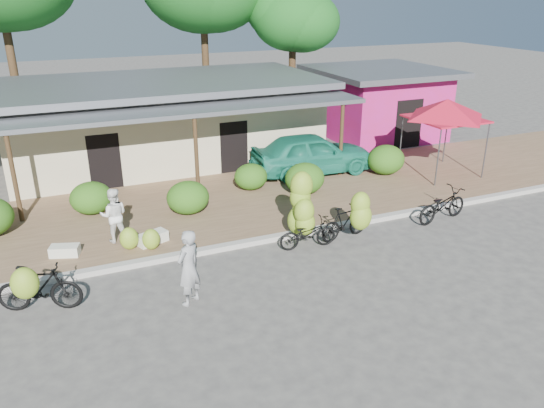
% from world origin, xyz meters
% --- Properties ---
extents(ground, '(100.00, 100.00, 0.00)m').
position_xyz_m(ground, '(0.00, 0.00, 0.00)').
color(ground, '#464441').
rests_on(ground, ground).
extents(sidewalk, '(60.00, 6.00, 0.12)m').
position_xyz_m(sidewalk, '(0.00, 5.00, 0.06)').
color(sidewalk, '#866748').
rests_on(sidewalk, ground).
extents(curb, '(60.00, 0.25, 0.15)m').
position_xyz_m(curb, '(0.00, 2.00, 0.07)').
color(curb, '#A8A399').
rests_on(curb, ground).
extents(shop_main, '(13.00, 8.50, 3.35)m').
position_xyz_m(shop_main, '(0.00, 10.93, 1.72)').
color(shop_main, beige).
rests_on(shop_main, ground).
extents(shop_pink, '(6.00, 6.00, 3.25)m').
position_xyz_m(shop_pink, '(10.50, 10.99, 1.67)').
color(shop_pink, '#B71C7B').
rests_on(shop_pink, ground).
extents(tree_near_right, '(4.29, 4.10, 7.14)m').
position_xyz_m(tree_near_right, '(7.31, 14.61, 5.54)').
color(tree_near_right, '#43311B').
rests_on(tree_near_right, ground).
extents(hedge_1, '(1.31, 1.18, 1.03)m').
position_xyz_m(hedge_1, '(-3.53, 5.86, 0.63)').
color(hedge_1, '#2A5B14').
rests_on(hedge_1, sidewalk).
extents(hedge_2, '(1.34, 1.21, 1.05)m').
position_xyz_m(hedge_2, '(-0.73, 4.67, 0.64)').
color(hedge_2, '#2A5B14').
rests_on(hedge_2, sidewalk).
extents(hedge_3, '(1.19, 1.07, 0.93)m').
position_xyz_m(hedge_3, '(1.88, 5.93, 0.58)').
color(hedge_3, '#2A5B14').
rests_on(hedge_3, sidewalk).
extents(hedge_4, '(1.39, 1.25, 1.09)m').
position_xyz_m(hedge_4, '(3.44, 4.81, 0.66)').
color(hedge_4, '#2A5B14').
rests_on(hedge_4, sidewalk).
extents(hedge_5, '(1.45, 1.30, 1.13)m').
position_xyz_m(hedge_5, '(7.25, 5.48, 0.68)').
color(hedge_5, '#2A5B14').
rests_on(hedge_5, sidewalk).
extents(red_canopy, '(3.50, 3.50, 2.86)m').
position_xyz_m(red_canopy, '(9.25, 4.75, 2.61)').
color(red_canopy, '#59595E').
rests_on(red_canopy, sidewalk).
extents(bike_left, '(1.94, 1.40, 1.42)m').
position_xyz_m(bike_left, '(-5.18, 0.68, 0.64)').
color(bike_left, black).
rests_on(bike_left, ground).
extents(bike_center, '(1.68, 1.20, 2.07)m').
position_xyz_m(bike_center, '(1.77, 1.50, 0.84)').
color(bike_center, black).
rests_on(bike_center, ground).
extents(bike_right, '(1.72, 1.27, 1.63)m').
position_xyz_m(bike_right, '(3.04, 1.10, 0.71)').
color(bike_right, black).
rests_on(bike_right, ground).
extents(bike_far_right, '(2.07, 1.01, 1.04)m').
position_xyz_m(bike_far_right, '(6.43, 1.24, 0.52)').
color(bike_far_right, black).
rests_on(bike_far_right, ground).
extents(loose_banana_a, '(0.51, 0.43, 0.63)m').
position_xyz_m(loose_banana_a, '(-2.86, 2.83, 0.44)').
color(loose_banana_a, '#9BBA2E').
rests_on(loose_banana_a, sidewalk).
extents(loose_banana_b, '(0.48, 0.41, 0.60)m').
position_xyz_m(loose_banana_b, '(-2.32, 2.58, 0.42)').
color(loose_banana_b, '#9BBA2E').
rests_on(loose_banana_b, sidewalk).
extents(loose_banana_c, '(0.57, 0.48, 0.71)m').
position_xyz_m(loose_banana_c, '(2.44, 2.88, 0.48)').
color(loose_banana_c, '#9BBA2E').
rests_on(loose_banana_c, sidewalk).
extents(sack_near, '(0.94, 0.69, 0.30)m').
position_xyz_m(sack_near, '(-2.22, 2.97, 0.27)').
color(sack_near, silver).
rests_on(sack_near, sidewalk).
extents(sack_far, '(0.83, 0.60, 0.28)m').
position_xyz_m(sack_far, '(-4.52, 3.13, 0.26)').
color(sack_far, silver).
rests_on(sack_far, sidewalk).
extents(vendor, '(0.79, 0.74, 1.82)m').
position_xyz_m(vendor, '(-2.00, -0.25, 0.91)').
color(vendor, gray).
rests_on(vendor, ground).
extents(bystander, '(0.87, 0.74, 1.57)m').
position_xyz_m(bystander, '(-3.12, 3.49, 0.91)').
color(bystander, white).
rests_on(bystander, sidewalk).
extents(teal_van, '(4.76, 2.15, 1.58)m').
position_xyz_m(teal_van, '(4.67, 6.69, 0.91)').
color(teal_van, '#1B7B61').
rests_on(teal_van, sidewalk).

